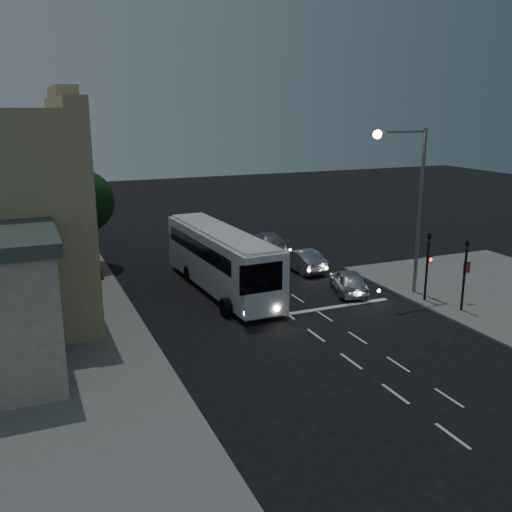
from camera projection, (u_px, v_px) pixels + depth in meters
name	position (u px, v px, depth m)	size (l,w,h in m)	color
ground	(306.00, 328.00, 27.03)	(120.00, 120.00, 0.00)	black
sidewalk_far	(8.00, 310.00, 29.24)	(12.00, 50.00, 0.12)	slate
road_markings	(298.00, 303.00, 30.46)	(8.00, 30.55, 0.01)	silver
tour_bus	(221.00, 258.00, 32.03)	(3.00, 11.65, 3.54)	white
car_suv	(349.00, 281.00, 32.01)	(1.59, 3.96, 1.35)	#B3B9CA
car_sedan_a	(301.00, 260.00, 36.40)	(1.49, 4.26, 1.40)	#A9A9B4
car_sedan_b	(267.00, 242.00, 41.15)	(2.02, 4.97, 1.44)	gray
traffic_signal_main	(428.00, 259.00, 29.98)	(0.25, 0.35, 4.10)	black
traffic_signal_side	(465.00, 267.00, 28.48)	(0.18, 0.15, 4.10)	black
regulatory_sign	(465.00, 275.00, 29.92)	(0.45, 0.12, 2.20)	slate
streetlight	(411.00, 193.00, 30.31)	(3.32, 0.44, 9.00)	slate
street_tree	(82.00, 199.00, 36.18)	(4.00, 4.00, 6.20)	black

